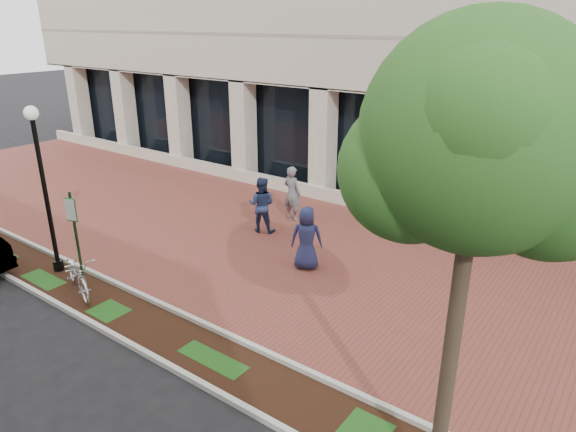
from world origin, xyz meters
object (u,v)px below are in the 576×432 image
Objects in this scene: pedestrian_right at (307,238)px; bike_rack_cluster at (451,222)px; parking_sign at (74,228)px; street_tree at (483,151)px; pedestrian_mid at (262,205)px; lamppost at (44,182)px; bollard at (525,242)px; locked_bicycle at (77,274)px; pedestrian_left at (292,193)px.

pedestrian_right is 5.17m from bike_rack_cluster.
pedestrian_right is (4.18, 4.31, -0.72)m from parking_sign.
bike_rack_cluster is (6.67, 8.82, -1.10)m from parking_sign.
pedestrian_mid is (-8.36, 6.13, -4.23)m from street_tree.
bike_rack_cluster is at bearing 108.89° from street_tree.
lamppost is 4.41× the size of bollard.
lamppost reaches higher than locked_bicycle.
pedestrian_mid is at bearing 63.37° from lamppost.
bike_rack_cluster is at bearing -170.39° from pedestrian_mid.
street_tree is (9.85, -0.49, 3.52)m from parking_sign.
lamppost is 2.52× the size of pedestrian_right.
pedestrian_right is 1.75× the size of bollard.
parking_sign is at bearing 81.80° from pedestrian_left.
lamppost is 6.44m from pedestrian_mid.
pedestrian_right is at bearing 29.95° from parking_sign.
locked_bicycle is 11.12m from bike_rack_cluster.
street_tree reaches higher than lamppost.
parking_sign is 1.17m from locked_bicycle.
bollard is at bearing -25.20° from locked_bicycle.
street_tree reaches higher than pedestrian_right.
pedestrian_mid is at bearing -158.76° from bollard.
bollard is 0.33× the size of bike_rack_cluster.
lamppost reaches higher than pedestrian_left.
pedestrian_left reaches higher than pedestrian_mid.
locked_bicycle is at bearing 56.61° from pedestrian_mid.
pedestrian_left is at bearing 137.13° from street_tree.
parking_sign is at bearing -3.74° from lamppost.
pedestrian_left is 1.85× the size of bollard.
street_tree is 3.64× the size of pedestrian_mid.
street_tree is at bearing 142.12° from pedestrian_left.
pedestrian_right is (2.52, -2.80, -0.05)m from pedestrian_left.
lamppost is at bearing 96.02° from locked_bicycle.
pedestrian_right reaches higher than bike_rack_cluster.
bike_rack_cluster is at bearing 37.03° from parking_sign.
pedestrian_right is at bearing -138.41° from bollard.
street_tree is 6.53× the size of bollard.
bollard is at bearing 39.54° from lamppost.
bollard is at bearing 27.75° from parking_sign.
street_tree is (11.15, -0.57, 2.58)m from lamppost.
parking_sign is 1.39× the size of pedestrian_mid.
parking_sign reaches higher than pedestrian_mid.
parking_sign is 11.11m from bike_rack_cluster.
pedestrian_left reaches higher than bike_rack_cluster.
bike_rack_cluster is (-2.29, 0.28, 0.00)m from bollard.
parking_sign is 0.57× the size of lamppost.
parking_sign is at bearing -136.35° from bollard.
street_tree is 11.20m from pedestrian_mid.
bollard is 2.31m from bike_rack_cluster.
street_tree is at bearing -2.94° from lamppost.
locked_bicycle is (1.59, -0.37, -2.03)m from lamppost.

